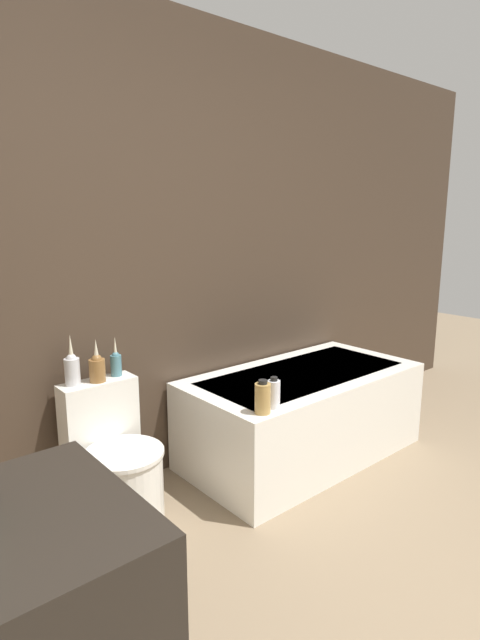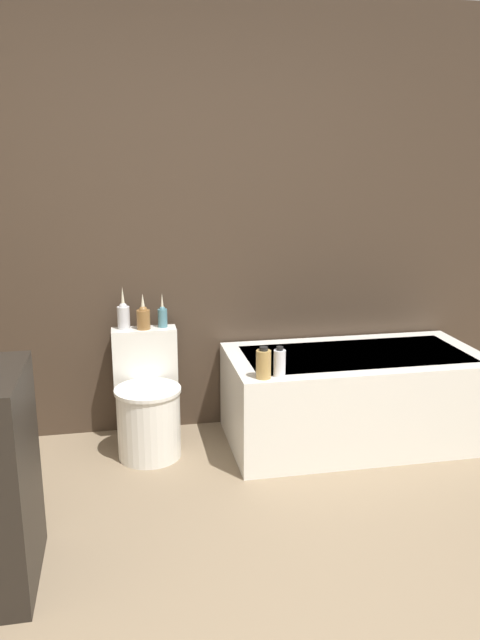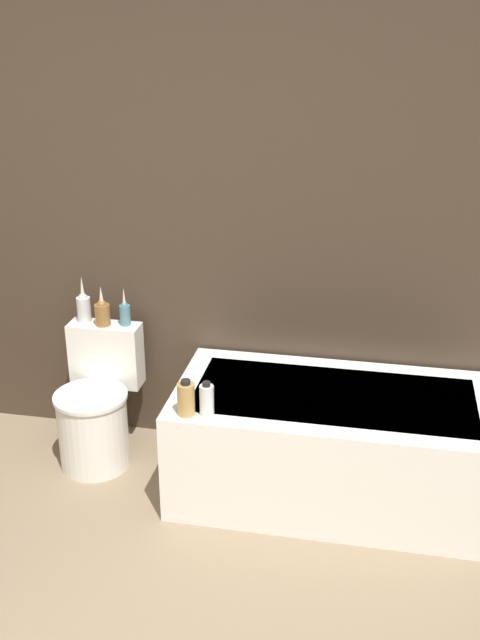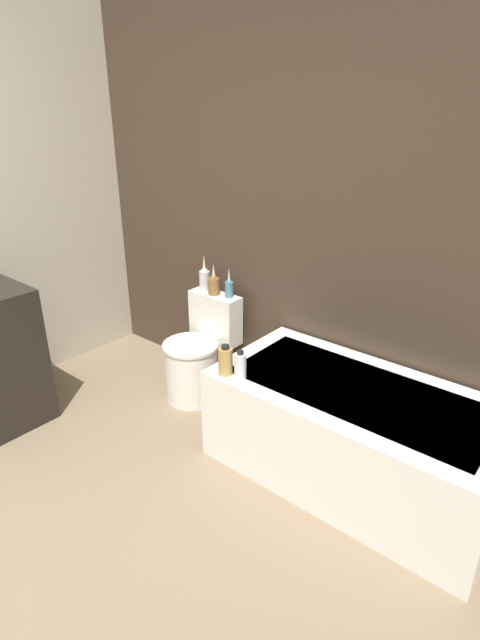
{
  "view_description": "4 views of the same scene",
  "coord_description": "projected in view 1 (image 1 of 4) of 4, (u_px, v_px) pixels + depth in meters",
  "views": [
    {
      "loc": [
        -1.42,
        -0.19,
        1.51
      ],
      "look_at": [
        0.08,
        1.57,
        1.02
      ],
      "focal_mm": 28.0,
      "sensor_mm": 36.0,
      "label": 1
    },
    {
      "loc": [
        -0.55,
        -1.54,
        1.67
      ],
      "look_at": [
        0.06,
        1.61,
        0.85
      ],
      "focal_mm": 35.0,
      "sensor_mm": 36.0,
      "label": 2
    },
    {
      "loc": [
        0.97,
        -1.33,
        2.25
      ],
      "look_at": [
        0.38,
        1.67,
        0.96
      ],
      "focal_mm": 42.0,
      "sensor_mm": 36.0,
      "label": 3
    },
    {
      "loc": [
        1.74,
        -0.27,
        1.92
      ],
      "look_at": [
        0.18,
        1.62,
        0.83
      ],
      "focal_mm": 28.0,
      "sensor_mm": 36.0,
      "label": 4
    }
  ],
  "objects": [
    {
      "name": "vase_gold",
      "position": [
        72.0,
        368.0,
        2.42
      ],
      "size": [
        0.07,
        0.07,
        0.25
      ],
      "color": "silver",
      "rests_on": "toilet"
    },
    {
      "name": "bathtub",
      "position": [
        302.0,
        413.0,
        3.17
      ],
      "size": [
        1.51,
        0.77,
        0.55
      ],
      "color": "white",
      "rests_on": "ground"
    },
    {
      "name": "vase_silver",
      "position": [
        97.0,
        367.0,
        2.47
      ],
      "size": [
        0.08,
        0.08,
        0.22
      ],
      "color": "olive",
      "rests_on": "toilet"
    },
    {
      "name": "shampoo_bottle_short",
      "position": [
        274.0,
        394.0,
        2.53
      ],
      "size": [
        0.06,
        0.06,
        0.16
      ],
      "color": "silver",
      "rests_on": "bathtub"
    },
    {
      "name": "toilet",
      "position": [
        119.0,
        470.0,
        2.44
      ],
      "size": [
        0.38,
        0.51,
        0.7
      ],
      "color": "white",
      "rests_on": "ground"
    },
    {
      "name": "shampoo_bottle_tall",
      "position": [
        263.0,
        398.0,
        2.46
      ],
      "size": [
        0.08,
        0.08,
        0.17
      ],
      "color": "tan",
      "rests_on": "bathtub"
    },
    {
      "name": "wall_back_tiled",
      "position": [
        150.0,
        254.0,
        2.77
      ],
      "size": [
        6.4,
        0.06,
        2.6
      ],
      "color": "#423326",
      "rests_on": "ground_plane"
    },
    {
      "name": "vase_bronze",
      "position": [
        116.0,
        363.0,
        2.56
      ],
      "size": [
        0.06,
        0.06,
        0.21
      ],
      "color": "teal",
      "rests_on": "toilet"
    }
  ]
}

